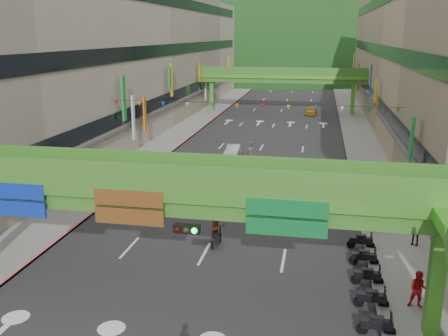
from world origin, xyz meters
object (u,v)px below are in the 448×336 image
object	(u,v)px
overpass_near	(189,207)
car_silver	(234,151)
car_yellow	(311,111)
pedestrian_red	(419,293)
scooter_rider_mid	(216,230)

from	to	relation	value
overpass_near	car_silver	bearing A→B (deg)	96.19
car_yellow	pedestrian_red	xyz separation A→B (m)	(6.01, -56.46, 0.21)
scooter_rider_mid	pedestrian_red	distance (m)	11.71
overpass_near	scooter_rider_mid	xyz separation A→B (m)	(-0.52, 7.96, -4.22)
car_yellow	pedestrian_red	bearing A→B (deg)	-80.72
overpass_near	car_yellow	distance (m)	59.38
scooter_rider_mid	overpass_near	bearing A→B (deg)	-86.29
scooter_rider_mid	car_yellow	distance (m)	51.31
car_silver	car_yellow	bearing A→B (deg)	77.72
pedestrian_red	scooter_rider_mid	bearing A→B (deg)	159.83
scooter_rider_mid	car_silver	xyz separation A→B (m)	(-2.69, 21.66, -0.34)
car_silver	car_yellow	xyz separation A→B (m)	(7.11, 29.46, 0.02)
scooter_rider_mid	pedestrian_red	bearing A→B (deg)	-27.13
overpass_near	car_silver	world-z (taller)	overpass_near
car_silver	pedestrian_red	world-z (taller)	pedestrian_red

